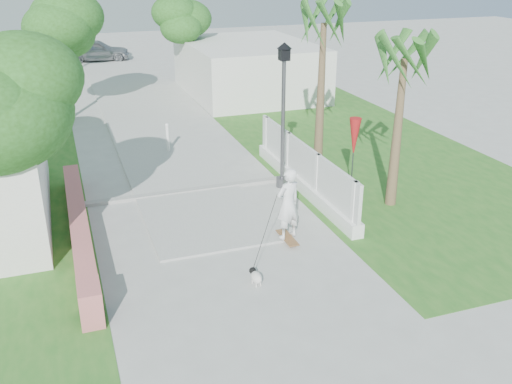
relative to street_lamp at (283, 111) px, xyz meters
name	(u,v)px	position (x,y,z in m)	size (l,w,h in m)	color
ground	(251,295)	(-2.90, -5.50, -2.43)	(90.00, 90.00, 0.00)	#B7B7B2
path_strip	(127,93)	(-2.90, 14.50, -2.40)	(3.20, 36.00, 0.06)	#B7B7B2
curb	(188,191)	(-2.90, 0.50, -2.38)	(6.50, 0.25, 0.10)	#999993
grass_right	(359,149)	(4.10, 2.50, -2.42)	(8.00, 20.00, 0.01)	#286620
pink_wall	(80,234)	(-6.20, -1.95, -2.11)	(0.45, 8.20, 0.80)	#C06862
lattice_fence	(303,174)	(0.50, -0.50, -1.88)	(0.35, 7.00, 1.50)	white
building_right	(248,68)	(3.10, 12.50, -1.13)	(6.00, 8.00, 2.60)	silver
street_lamp	(283,111)	(0.00, 0.00, 0.00)	(0.44, 0.44, 4.44)	#59595E
bollard	(168,137)	(-2.70, 4.50, -1.84)	(0.14, 0.14, 1.09)	white
patio_umbrella	(354,138)	(1.90, -1.00, -0.74)	(0.36, 0.36, 2.30)	#59595E
tree_left_near	(4,106)	(-7.38, -2.52, 1.40)	(3.60, 3.60, 5.28)	#4C3826
tree_path_left	(59,29)	(-5.88, 10.48, 1.39)	(3.40, 3.40, 5.23)	#4C3826
tree_path_right	(184,22)	(0.32, 14.48, 1.07)	(3.00, 3.00, 4.79)	#4C3826
tree_path_far	(57,9)	(-5.68, 20.48, 1.39)	(3.20, 3.20, 5.17)	#4C3826
palm_far	(323,34)	(1.70, 1.00, 2.06)	(1.80, 1.80, 5.30)	brown
palm_near	(404,68)	(2.50, -2.30, 1.53)	(1.80, 1.80, 4.70)	brown
skateboarder	(271,224)	(-1.89, -4.02, -1.59)	(1.81, 1.99, 1.97)	brown
dog	(256,276)	(-2.66, -5.11, -2.23)	(0.29, 0.52, 0.36)	silver
parked_car	(96,50)	(-3.49, 24.77, -1.70)	(1.71, 4.26, 1.45)	#A3A7AB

